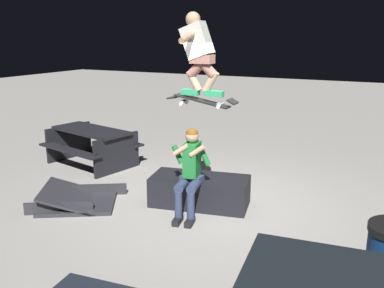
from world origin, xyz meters
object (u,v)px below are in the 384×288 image
ledge_box_main (200,191)px  skateboard (202,101)px  skater_airborne (199,50)px  kicker_ramp (79,200)px  picnic_table_back (91,141)px  person_sitting_on_ledge (190,169)px

ledge_box_main → skateboard: size_ratio=1.47×
skater_airborne → kicker_ramp: skater_airborne is taller
skater_airborne → picnic_table_back: (3.01, -1.24, -1.89)m
person_sitting_on_ledge → kicker_ramp: (1.75, 0.44, -0.65)m
skateboard → person_sitting_on_ledge: bearing=27.5°
ledge_box_main → picnic_table_back: (2.89, -0.92, 0.27)m
picnic_table_back → person_sitting_on_ledge: bearing=155.8°
skateboard → kicker_ramp: bearing=15.2°
person_sitting_on_ledge → kicker_ramp: size_ratio=0.87×
skateboard → kicker_ramp: (1.90, 0.52, -1.64)m
skateboard → skater_airborne: size_ratio=0.91×
skater_airborne → picnic_table_back: 3.77m
picnic_table_back → kicker_ramp: bearing=123.6°
ledge_box_main → skater_airborne: skater_airborne is taller
kicker_ramp → picnic_table_back: (1.17, -1.75, 0.44)m
skateboard → picnic_table_back: 3.52m
person_sitting_on_ledge → kicker_ramp: 1.92m
person_sitting_on_ledge → picnic_table_back: person_sitting_on_ledge is taller
skateboard → kicker_ramp: 2.56m
skater_airborne → picnic_table_back: bearing=-22.3°
skater_airborne → picnic_table_back: size_ratio=0.58×
person_sitting_on_ledge → skater_airborne: 1.68m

